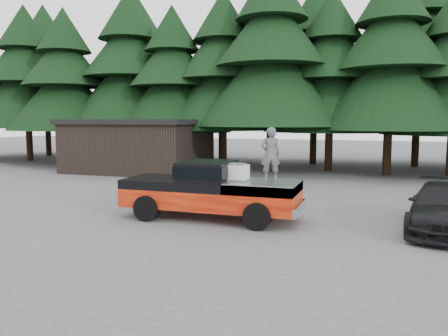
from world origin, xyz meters
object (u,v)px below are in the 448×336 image
(man_on_bed, at_px, (270,154))
(utility_building, at_px, (139,145))
(pickup_truck, at_px, (210,199))
(air_compressor, at_px, (237,173))
(parked_car, at_px, (444,208))

(man_on_bed, xyz_separation_m, utility_building, (-11.10, 11.10, -0.52))
(pickup_truck, distance_m, air_compressor, 1.29)
(man_on_bed, relative_size, utility_building, 0.20)
(pickup_truck, relative_size, parked_car, 1.26)
(pickup_truck, relative_size, man_on_bed, 3.49)
(pickup_truck, bearing_deg, utility_building, 128.92)
(man_on_bed, distance_m, parked_car, 5.39)
(pickup_truck, relative_size, utility_building, 0.71)
(man_on_bed, bearing_deg, utility_building, -66.41)
(air_compressor, bearing_deg, pickup_truck, 177.99)
(air_compressor, relative_size, man_on_bed, 0.41)
(man_on_bed, distance_m, utility_building, 15.70)
(utility_building, bearing_deg, parked_car, -33.01)
(air_compressor, relative_size, utility_building, 0.08)
(pickup_truck, distance_m, utility_building, 14.58)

